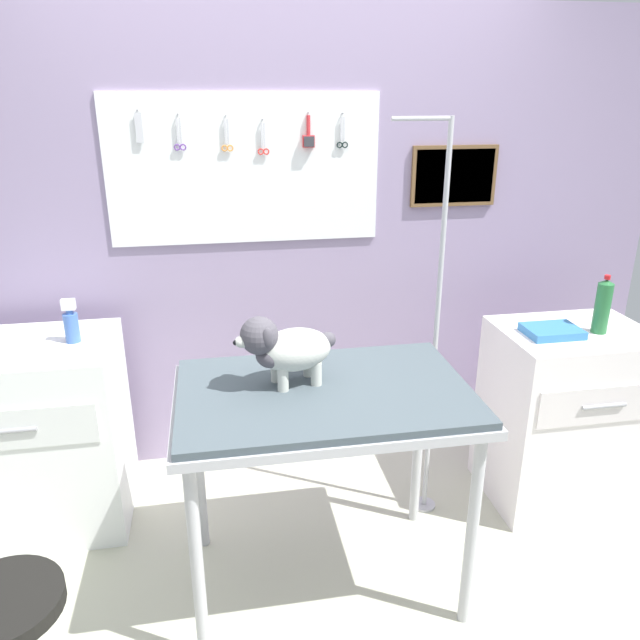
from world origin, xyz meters
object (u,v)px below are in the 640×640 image
(grooming_arm, at_px, (433,346))
(spray_bottle_tall, at_px, (71,324))
(stool, at_px, (7,629))
(soda_bottle, at_px, (603,306))
(dog, at_px, (285,348))
(cabinet_right, at_px, (563,415))
(grooming_table, at_px, (324,408))
(counter_left, at_px, (32,436))

(grooming_arm, distance_m, spray_bottle_tall, 1.57)
(stool, height_order, soda_bottle, soda_bottle)
(grooming_arm, distance_m, soda_bottle, 0.78)
(grooming_arm, height_order, spray_bottle_tall, grooming_arm)
(grooming_arm, bearing_deg, spray_bottle_tall, 170.94)
(soda_bottle, bearing_deg, dog, -168.92)
(spray_bottle_tall, bearing_deg, cabinet_right, -6.33)
(grooming_arm, bearing_deg, soda_bottle, -2.67)
(dog, height_order, stool, dog)
(grooming_arm, relative_size, stool, 2.99)
(grooming_table, relative_size, spray_bottle_tall, 5.68)
(grooming_table, relative_size, grooming_arm, 0.60)
(grooming_table, height_order, counter_left, counter_left)
(counter_left, distance_m, soda_bottle, 2.63)
(grooming_table, bearing_deg, dog, 157.41)
(grooming_arm, xyz_separation_m, soda_bottle, (0.77, -0.04, 0.15))
(spray_bottle_tall, bearing_deg, dog, -33.75)
(cabinet_right, relative_size, stool, 1.44)
(soda_bottle, bearing_deg, counter_left, 173.82)
(counter_left, height_order, cabinet_right, counter_left)
(counter_left, bearing_deg, grooming_table, -26.82)
(counter_left, xyz_separation_m, spray_bottle_tall, (0.24, 0.01, 0.52))
(spray_bottle_tall, distance_m, soda_bottle, 2.33)
(grooming_arm, relative_size, spray_bottle_tall, 9.40)
(cabinet_right, bearing_deg, counter_left, 174.41)
(grooming_arm, height_order, soda_bottle, grooming_arm)
(grooming_arm, relative_size, counter_left, 2.05)
(cabinet_right, bearing_deg, stool, -157.64)
(counter_left, bearing_deg, spray_bottle_tall, 1.40)
(cabinet_right, relative_size, spray_bottle_tall, 4.53)
(grooming_arm, relative_size, cabinet_right, 2.07)
(stool, bearing_deg, cabinet_right, 22.36)
(dog, distance_m, soda_bottle, 1.49)
(cabinet_right, distance_m, soda_bottle, 0.57)
(grooming_arm, xyz_separation_m, counter_left, (-1.78, 0.24, -0.41))
(grooming_table, xyz_separation_m, soda_bottle, (1.33, 0.34, 0.20))
(counter_left, relative_size, stool, 1.45)
(counter_left, distance_m, spray_bottle_tall, 0.57)
(grooming_table, xyz_separation_m, dog, (-0.14, 0.06, 0.23))
(cabinet_right, bearing_deg, dog, -166.87)
(counter_left, bearing_deg, cabinet_right, -5.59)
(grooming_table, bearing_deg, grooming_arm, 34.17)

